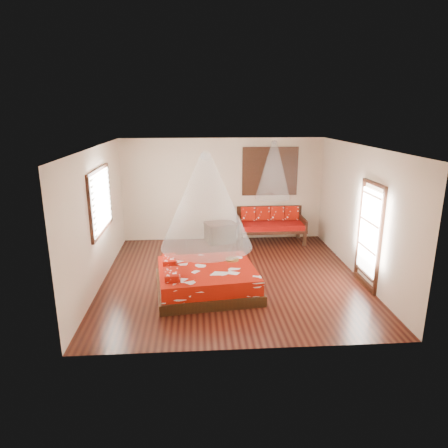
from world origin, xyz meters
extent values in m
cube|color=black|center=(0.00, 0.00, -0.01)|extent=(5.50, 5.50, 0.02)
cube|color=silver|center=(0.00, 0.00, 2.81)|extent=(5.50, 5.50, 0.02)
cube|color=beige|center=(-2.76, 0.00, 1.40)|extent=(0.02, 5.50, 2.80)
cube|color=beige|center=(2.76, 0.00, 1.40)|extent=(0.02, 5.50, 2.80)
cube|color=beige|center=(0.00, 2.76, 1.40)|extent=(5.50, 0.02, 2.80)
cube|color=beige|center=(0.00, -2.76, 1.40)|extent=(5.50, 0.02, 2.80)
cube|color=black|center=(-0.55, -0.67, 0.10)|extent=(2.16, 2.00, 0.20)
cube|color=#9C1105|center=(-0.55, -0.67, 0.35)|extent=(2.05, 1.89, 0.30)
cube|color=#9C1105|center=(-1.22, -1.12, 0.57)|extent=(0.34, 0.54, 0.13)
cube|color=#9C1105|center=(-1.30, -0.38, 0.57)|extent=(0.34, 0.54, 0.13)
cube|color=black|center=(0.43, 1.96, 0.21)|extent=(0.08, 0.08, 0.42)
cube|color=black|center=(2.13, 1.96, 0.21)|extent=(0.08, 0.08, 0.42)
cube|color=black|center=(0.43, 2.64, 0.21)|extent=(0.08, 0.08, 0.42)
cube|color=black|center=(2.13, 2.64, 0.21)|extent=(0.08, 0.08, 0.42)
cube|color=black|center=(1.28, 2.30, 0.38)|extent=(1.82, 0.81, 0.08)
cube|color=#860904|center=(1.28, 2.30, 0.49)|extent=(1.76, 0.75, 0.14)
cube|color=black|center=(1.28, 2.66, 0.67)|extent=(1.82, 0.06, 0.55)
cube|color=black|center=(0.41, 2.30, 0.54)|extent=(0.06, 0.81, 0.30)
cube|color=black|center=(2.15, 2.30, 0.54)|extent=(0.06, 0.81, 0.30)
cube|color=#9C1105|center=(0.68, 2.54, 0.75)|extent=(0.38, 0.20, 0.40)
cube|color=#9C1105|center=(1.08, 2.54, 0.75)|extent=(0.38, 0.20, 0.40)
cube|color=#9C1105|center=(1.49, 2.54, 0.75)|extent=(0.38, 0.20, 0.40)
cube|color=#9C1105|center=(1.89, 2.54, 0.75)|extent=(0.38, 0.20, 0.40)
cube|color=black|center=(-0.10, 2.45, 0.25)|extent=(0.89, 0.75, 0.50)
cube|color=black|center=(-0.10, 2.45, 0.52)|extent=(0.94, 0.80, 0.05)
cube|color=black|center=(1.28, 2.72, 1.90)|extent=(1.52, 0.06, 1.32)
cube|color=black|center=(1.28, 2.71, 1.90)|extent=(1.35, 0.04, 1.10)
cube|color=black|center=(-2.72, 0.20, 1.70)|extent=(0.08, 1.74, 1.34)
cube|color=silver|center=(-2.68, 0.20, 1.70)|extent=(0.04, 1.54, 1.10)
cube|color=black|center=(2.72, -0.60, 1.05)|extent=(0.08, 1.02, 2.16)
cube|color=white|center=(2.70, -0.60, 1.15)|extent=(0.03, 0.82, 1.70)
cylinder|color=brown|center=(-0.02, -0.29, 0.52)|extent=(0.28, 0.28, 0.03)
cone|color=white|center=(-0.55, -0.67, 1.85)|extent=(1.77, 1.77, 1.80)
cone|color=white|center=(1.28, 2.25, 2.00)|extent=(0.93, 0.93, 1.50)
camera|label=1|loc=(-0.73, -8.02, 3.48)|focal=32.00mm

